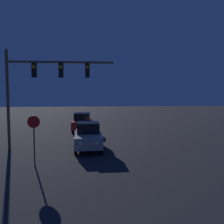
{
  "coord_description": "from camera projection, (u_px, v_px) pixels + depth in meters",
  "views": [
    {
      "loc": [
        -1.41,
        0.31,
        3.68
      ],
      "look_at": [
        0.0,
        16.12,
        2.35
      ],
      "focal_mm": 40.0,
      "sensor_mm": 36.0,
      "label": 1
    }
  ],
  "objects": [
    {
      "name": "car_near",
      "position": [
        88.0,
        136.0,
        15.74
      ],
      "size": [
        1.74,
        3.96,
        1.7
      ],
      "rotation": [
        0.0,
        0.0,
        3.16
      ],
      "color": "#99999E",
      "rests_on": "ground_plane"
    },
    {
      "name": "car_far",
      "position": [
        82.0,
        122.0,
        22.89
      ],
      "size": [
        1.84,
        4.0,
        1.7
      ],
      "rotation": [
        0.0,
        0.0,
        -0.06
      ],
      "color": "#B21E1E",
      "rests_on": "ground_plane"
    },
    {
      "name": "traffic_signal_mast",
      "position": [
        40.0,
        81.0,
        15.57
      ],
      "size": [
        6.68,
        0.3,
        6.24
      ],
      "color": "brown",
      "rests_on": "ground_plane"
    },
    {
      "name": "stop_sign",
      "position": [
        34.0,
        132.0,
        12.23
      ],
      "size": [
        0.61,
        0.07,
        2.49
      ],
      "color": "brown",
      "rests_on": "ground_plane"
    }
  ]
}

